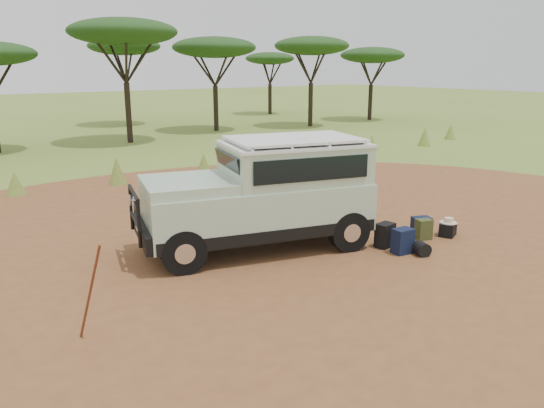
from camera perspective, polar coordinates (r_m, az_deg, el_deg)
ground at (r=10.59m, az=0.67°, el=-6.30°), size 140.00×140.00×0.00m
dirt_clearing at (r=10.59m, az=0.67°, el=-6.28°), size 23.00×23.00×0.01m
grass_fringe at (r=17.97m, az=-15.84°, el=3.29°), size 36.60×1.60×0.90m
acacia_treeline at (r=28.53m, az=-23.50°, el=15.75°), size 46.70×13.20×6.26m
safari_vehicle at (r=11.10m, az=-0.86°, el=0.80°), size 5.10×3.07×2.34m
walking_staff at (r=7.87m, az=-18.99°, el=-9.00°), size 0.29×0.50×1.49m
backpack_black at (r=11.62m, az=12.05°, el=-3.31°), size 0.42×0.33×0.53m
backpack_navy at (r=11.32m, az=13.88°, el=-3.90°), size 0.44×0.34×0.53m
backpack_olive at (r=12.35m, az=15.99°, el=-2.65°), size 0.39×0.33×0.46m
duffel_navy at (r=12.55m, az=15.76°, el=-2.38°), size 0.49×0.44×0.45m
hard_case at (r=12.78m, az=18.39°, el=-2.60°), size 0.53×0.46×0.31m
stuff_sack at (r=11.33m, az=15.80°, el=-4.66°), size 0.37×0.37×0.29m
safari_hat at (r=12.73m, az=18.46°, el=-1.75°), size 0.40×0.40×0.12m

